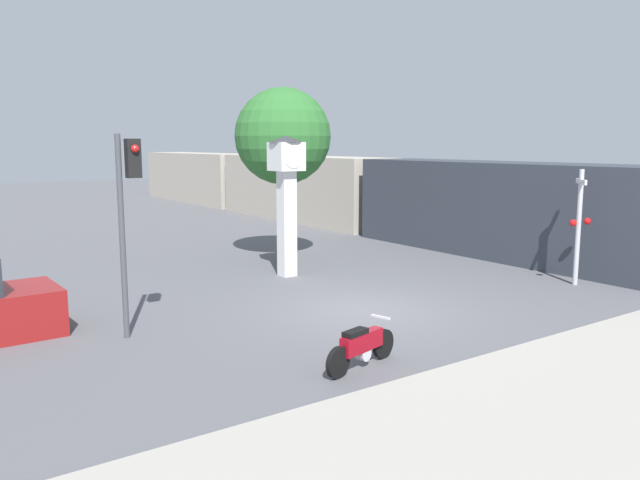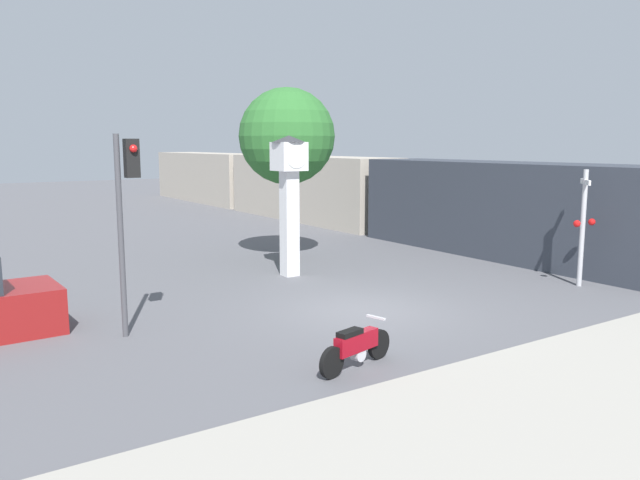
{
  "view_description": "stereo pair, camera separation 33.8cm",
  "coord_description": "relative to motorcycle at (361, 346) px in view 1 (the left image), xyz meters",
  "views": [
    {
      "loc": [
        -9.4,
        -11.58,
        4.06
      ],
      "look_at": [
        -0.61,
        1.01,
        1.68
      ],
      "focal_mm": 35.0,
      "sensor_mm": 36.0,
      "label": 1
    },
    {
      "loc": [
        -9.12,
        -11.77,
        4.06
      ],
      "look_at": [
        -0.61,
        1.01,
        1.68
      ],
      "focal_mm": 35.0,
      "sensor_mm": 36.0,
      "label": 2
    }
  ],
  "objects": [
    {
      "name": "ground_plane",
      "position": [
        2.53,
        3.06,
        -0.41
      ],
      "size": [
        120.0,
        120.0,
        0.0
      ],
      "primitive_type": "plane",
      "color": "#56565B"
    },
    {
      "name": "clock_tower",
      "position": [
        3.16,
        7.62,
        2.44
      ],
      "size": [
        1.03,
        1.03,
        4.31
      ],
      "color": "white",
      "rests_on": "ground_plane"
    },
    {
      "name": "freight_train",
      "position": [
        11.55,
        19.58,
        1.29
      ],
      "size": [
        2.8,
        39.34,
        3.4
      ],
      "color": "#333842",
      "rests_on": "ground_plane"
    },
    {
      "name": "street_tree",
      "position": [
        4.44,
        9.89,
        3.88
      ],
      "size": [
        3.3,
        3.3,
        5.96
      ],
      "color": "brown",
      "rests_on": "ground_plane"
    },
    {
      "name": "motorcycle",
      "position": [
        0.0,
        0.0,
        0.0
      ],
      "size": [
        1.89,
        0.63,
        0.85
      ],
      "rotation": [
        0.0,
        0.0,
        0.25
      ],
      "color": "black",
      "rests_on": "ground_plane"
    },
    {
      "name": "traffic_light",
      "position": [
        -2.8,
        4.24,
        2.52
      ],
      "size": [
        0.5,
        0.35,
        4.26
      ],
      "color": "#47474C",
      "rests_on": "ground_plane"
    },
    {
      "name": "railroad_crossing_signal",
      "position": [
        9.37,
        1.76,
        1.43
      ],
      "size": [
        0.9,
        0.82,
        3.34
      ],
      "color": "#B7B7BC",
      "rests_on": "ground_plane"
    }
  ]
}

